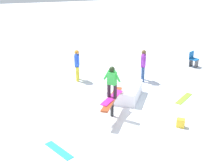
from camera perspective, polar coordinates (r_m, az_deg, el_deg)
ground_plane at (r=12.64m, az=0.00°, el=-5.87°), size 60.00×60.00×0.00m
rail_feature at (r=12.32m, az=0.00°, el=-3.12°), size 2.08×1.30×0.81m
snow_kicker_ramp at (r=14.05m, az=1.93°, el=-1.35°), size 2.30×2.18×0.60m
main_rider_on_rail at (r=11.99m, az=0.00°, el=0.20°), size 1.35×1.17×1.32m
bystander_blue at (r=15.77m, az=-6.40°, el=3.75°), size 0.68×0.30×1.61m
bystander_purple at (r=15.69m, az=5.75°, el=3.72°), size 0.69×0.35×1.63m
loose_snowboard_lime at (r=14.39m, az=13.00°, el=-2.61°), size 1.09×1.18×0.02m
loose_snowboard_cyan at (r=10.80m, az=-9.69°, el=-11.87°), size 1.25×0.90×0.02m
folding_chair at (r=18.32m, az=14.64°, el=4.32°), size 0.60×0.60×0.88m
backpack_on_snow at (r=12.12m, az=12.44°, el=-6.96°), size 0.35×0.37×0.34m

